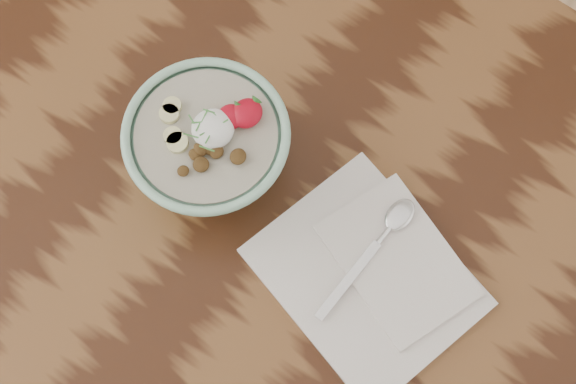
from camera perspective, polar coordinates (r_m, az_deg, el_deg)
name	(u,v)px	position (r cm, az deg, el deg)	size (l,w,h in cm)	color
table	(268,213)	(108.22, -1.40, -1.48)	(160.00, 90.00, 75.00)	#361A0D
breakfast_bowl	(209,147)	(94.77, -5.61, 3.20)	(19.28, 19.28, 12.66)	#96CAAE
napkin	(373,273)	(96.50, 6.04, -5.78)	(28.71, 25.31, 1.51)	silver
spoon	(387,231)	(96.61, 7.06, -2.76)	(3.25, 18.32, 0.96)	silver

